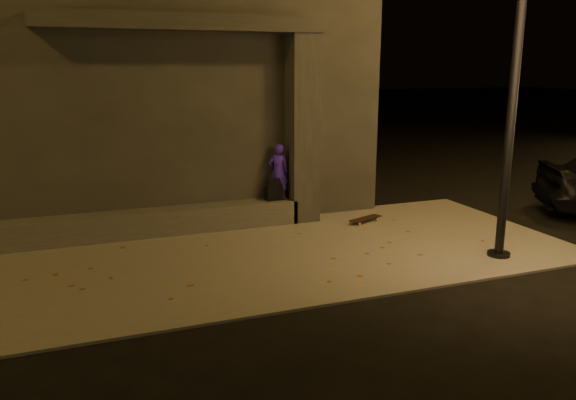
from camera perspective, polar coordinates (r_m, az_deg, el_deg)
name	(u,v)px	position (r m, az deg, el deg)	size (l,w,h in m)	color
ground	(289,306)	(7.44, 0.09, -10.71)	(120.00, 120.00, 0.00)	black
sidewalk	(245,257)	(9.20, -4.34, -5.78)	(11.00, 4.40, 0.04)	slate
building	(141,86)	(12.93, -14.68, 11.10)	(9.00, 5.10, 5.22)	#32302E
ledge	(138,224)	(10.52, -14.97, -2.34)	(6.00, 0.55, 0.45)	#4D4B46
column	(302,130)	(10.97, 1.47, 7.15)	(0.55, 0.55, 3.60)	#32302E
canopy	(184,22)	(10.35, -10.47, 17.32)	(5.00, 0.70, 0.28)	#32302E
skateboarder	(278,172)	(10.91, -0.99, 2.88)	(0.40, 0.26, 1.10)	#371CBA
backpack	(274,192)	(10.96, -1.47, 0.80)	(0.33, 0.21, 0.45)	black
skateboard	(366,219)	(11.18, 7.88, -1.89)	(0.79, 0.46, 0.08)	black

